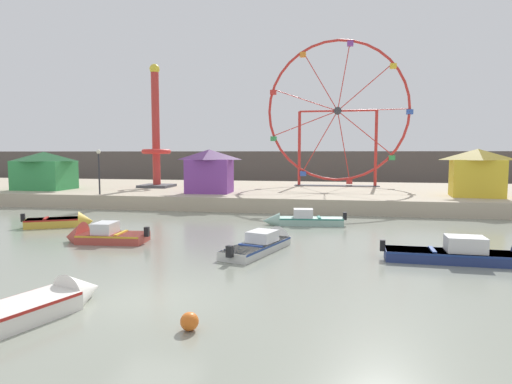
% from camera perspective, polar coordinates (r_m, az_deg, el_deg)
% --- Properties ---
extents(ground_plane, '(240.00, 240.00, 0.00)m').
position_cam_1_polar(ground_plane, '(13.22, -13.10, -13.44)').
color(ground_plane, gray).
extents(quay_promenade, '(110.00, 18.78, 1.04)m').
position_cam_1_polar(quay_promenade, '(39.36, 3.06, -0.21)').
color(quay_promenade, '#B7A88E').
rests_on(quay_promenade, ground_plane).
extents(distant_town_skyline, '(140.00, 3.00, 4.40)m').
position_cam_1_polar(distant_town_skyline, '(62.93, 5.91, 3.31)').
color(distant_town_skyline, '#564C47').
rests_on(distant_town_skyline, ground_plane).
extents(motorboat_white_red_stripe, '(2.78, 5.29, 1.22)m').
position_cam_1_polar(motorboat_white_red_stripe, '(12.75, -27.54, -13.34)').
color(motorboat_white_red_stripe, silver).
rests_on(motorboat_white_red_stripe, ground_plane).
extents(motorboat_faded_red, '(4.11, 1.83, 1.47)m').
position_cam_1_polar(motorboat_faded_red, '(21.91, -19.96, -5.42)').
color(motorboat_faded_red, '#B24238').
rests_on(motorboat_faded_red, ground_plane).
extents(motorboat_mustard_yellow, '(3.71, 2.69, 1.16)m').
position_cam_1_polar(motorboat_mustard_yellow, '(27.22, -23.77, -3.58)').
color(motorboat_mustard_yellow, gold).
rests_on(motorboat_mustard_yellow, ground_plane).
extents(motorboat_seafoam, '(4.89, 1.53, 1.22)m').
position_cam_1_polar(motorboat_seafoam, '(25.52, 5.61, -3.63)').
color(motorboat_seafoam, '#93BCAD').
rests_on(motorboat_seafoam, ground_plane).
extents(motorboat_pale_grey, '(2.80, 5.46, 1.26)m').
position_cam_1_polar(motorboat_pale_grey, '(19.44, 1.51, -6.55)').
color(motorboat_pale_grey, silver).
rests_on(motorboat_pale_grey, ground_plane).
extents(motorboat_navy_blue, '(6.18, 1.48, 1.41)m').
position_cam_1_polar(motorboat_navy_blue, '(18.69, 27.00, -7.41)').
color(motorboat_navy_blue, navy).
rests_on(motorboat_navy_blue, ground_plane).
extents(ferris_wheel_red_frame, '(13.34, 1.20, 13.66)m').
position_cam_1_polar(ferris_wheel_red_frame, '(42.27, 10.61, 10.10)').
color(ferris_wheel_red_frame, red).
rests_on(ferris_wheel_red_frame, quay_promenade).
extents(drop_tower_red_tower, '(2.80, 2.80, 11.11)m').
position_cam_1_polar(drop_tower_red_tower, '(41.03, -12.93, 6.37)').
color(drop_tower_red_tower, '#BC332D').
rests_on(drop_tower_red_tower, quay_promenade).
extents(carnival_booth_yellow_awning, '(4.00, 3.06, 3.44)m').
position_cam_1_polar(carnival_booth_yellow_awning, '(35.00, 26.91, 2.35)').
color(carnival_booth_yellow_awning, yellow).
rests_on(carnival_booth_yellow_awning, quay_promenade).
extents(carnival_booth_green_kiosk, '(4.82, 3.62, 3.24)m').
position_cam_1_polar(carnival_booth_green_kiosk, '(41.76, -25.92, 2.62)').
color(carnival_booth_green_kiosk, '#33934C').
rests_on(carnival_booth_green_kiosk, quay_promenade).
extents(carnival_booth_purple_stall, '(3.81, 3.00, 3.42)m').
position_cam_1_polar(carnival_booth_purple_stall, '(34.56, -6.10, 2.84)').
color(carnival_booth_purple_stall, purple).
rests_on(carnival_booth_purple_stall, quay_promenade).
extents(promenade_lamp_near, '(0.32, 0.32, 3.39)m').
position_cam_1_polar(promenade_lamp_near, '(34.99, -19.84, 3.39)').
color(promenade_lamp_near, '#2D2D33').
rests_on(promenade_lamp_near, quay_promenade).
extents(mooring_buoy_orange, '(0.44, 0.44, 0.44)m').
position_cam_1_polar(mooring_buoy_orange, '(10.83, -8.69, -16.38)').
color(mooring_buoy_orange, orange).
rests_on(mooring_buoy_orange, ground_plane).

